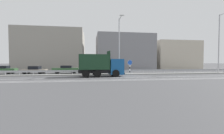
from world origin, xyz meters
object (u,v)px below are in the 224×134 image
(dump_truck, at_px, (107,67))
(median_road_sign, at_px, (130,67))
(street_lamp_1, at_px, (119,43))
(parked_car_4, at_px, (101,70))
(parked_car_3, at_px, (66,69))
(parked_car_2, at_px, (34,70))
(street_lamp_2, at_px, (220,41))
(parked_car_1, at_px, (1,70))

(dump_truck, height_order, median_road_sign, dump_truck)
(street_lamp_1, xyz_separation_m, parked_car_4, (-2.65, 4.93, -4.52))
(parked_car_4, bearing_deg, parked_car_3, -82.57)
(median_road_sign, relative_size, parked_car_2, 0.58)
(street_lamp_1, height_order, parked_car_3, street_lamp_1)
(dump_truck, distance_m, median_road_sign, 4.83)
(street_lamp_2, relative_size, parked_car_1, 2.23)
(street_lamp_1, relative_size, street_lamp_2, 0.85)
(dump_truck, relative_size, median_road_sign, 2.70)
(street_lamp_1, height_order, parked_car_2, street_lamp_1)
(street_lamp_2, bearing_deg, dump_truck, -173.74)
(median_road_sign, bearing_deg, street_lamp_2, -0.15)
(median_road_sign, bearing_deg, dump_truck, -150.71)
(street_lamp_1, distance_m, street_lamp_2, 18.78)
(parked_car_4, bearing_deg, median_road_sign, 48.74)
(street_lamp_1, xyz_separation_m, street_lamp_2, (18.77, 0.22, 0.79))
(parked_car_2, distance_m, parked_car_3, 5.54)
(parked_car_2, bearing_deg, median_road_sign, -102.55)
(street_lamp_1, distance_m, parked_car_3, 11.18)
(street_lamp_1, height_order, parked_car_1, street_lamp_1)
(dump_truck, height_order, street_lamp_1, street_lamp_1)
(parked_car_2, bearing_deg, dump_truck, -116.36)
(parked_car_1, bearing_deg, street_lamp_1, -106.15)
(dump_truck, bearing_deg, parked_car_4, 179.21)
(dump_truck, relative_size, street_lamp_2, 0.62)
(dump_truck, bearing_deg, median_road_sign, 116.11)
(median_road_sign, bearing_deg, parked_car_1, 168.64)
(parked_car_4, bearing_deg, dump_truck, 7.19)
(median_road_sign, bearing_deg, street_lamp_1, -172.07)
(dump_truck, xyz_separation_m, parked_car_4, (-0.29, 7.03, -0.69))
(street_lamp_2, xyz_separation_m, parked_car_1, (-38.92, 4.46, -5.20))
(median_road_sign, xyz_separation_m, street_lamp_1, (-1.85, -0.26, 3.81))
(dump_truck, relative_size, parked_car_2, 1.56)
(dump_truck, bearing_deg, parked_car_1, -114.04)
(median_road_sign, distance_m, parked_car_4, 6.53)
(dump_truck, height_order, parked_car_4, dump_truck)
(street_lamp_2, bearing_deg, parked_car_4, 167.58)
(street_lamp_1, bearing_deg, parked_car_2, 162.45)
(median_road_sign, xyz_separation_m, street_lamp_2, (16.91, -0.04, 4.60))
(median_road_sign, relative_size, street_lamp_1, 0.27)
(street_lamp_2, bearing_deg, parked_car_2, 172.45)
(median_road_sign, height_order, parked_car_4, median_road_sign)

